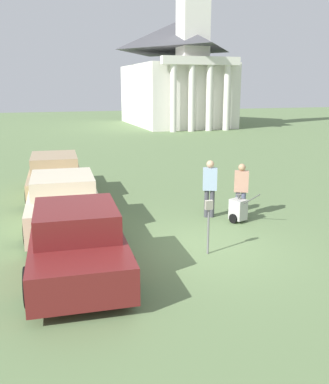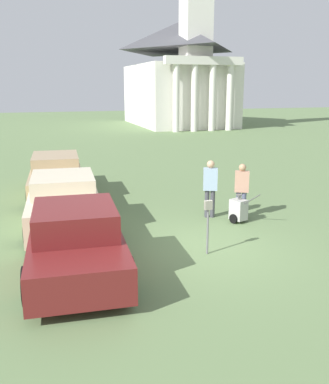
{
  "view_description": "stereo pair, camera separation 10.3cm",
  "coord_description": "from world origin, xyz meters",
  "px_view_note": "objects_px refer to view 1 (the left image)",
  "views": [
    {
      "loc": [
        -3.88,
        -9.16,
        3.92
      ],
      "look_at": [
        -0.43,
        1.63,
        1.1
      ],
      "focal_mm": 40.0,
      "sensor_mm": 36.0,
      "label": 1
    },
    {
      "loc": [
        -3.78,
        -9.19,
        3.92
      ],
      "look_at": [
        -0.43,
        1.63,
        1.1
      ],
      "focal_mm": 40.0,
      "sensor_mm": 36.0,
      "label": 2
    }
  ],
  "objects_px": {
    "church": "(176,67)",
    "parked_car_cream": "(64,201)",
    "parked_car_maroon": "(77,240)",
    "person_worker": "(210,185)",
    "equipment_cart": "(238,209)",
    "person_supervisor": "(241,187)",
    "parking_meter": "(209,217)",
    "parked_car_tan": "(55,176)"
  },
  "relations": [
    {
      "from": "church",
      "to": "parked_car_cream",
      "type": "bearing_deg",
      "value": -114.88
    },
    {
      "from": "parked_car_maroon",
      "to": "person_worker",
      "type": "distance_m",
      "value": 5.09
    },
    {
      "from": "parked_car_maroon",
      "to": "church",
      "type": "bearing_deg",
      "value": 70.91
    },
    {
      "from": "person_worker",
      "to": "equipment_cart",
      "type": "bearing_deg",
      "value": 151.28
    },
    {
      "from": "person_supervisor",
      "to": "equipment_cart",
      "type": "height_order",
      "value": "person_supervisor"
    },
    {
      "from": "person_worker",
      "to": "church",
      "type": "xyz_separation_m",
      "value": [
        9.53,
        30.42,
        4.72
      ]
    },
    {
      "from": "parked_car_cream",
      "to": "equipment_cart",
      "type": "relative_size",
      "value": 5.02
    },
    {
      "from": "parked_car_maroon",
      "to": "parked_car_cream",
      "type": "bearing_deg",
      "value": 93.54
    },
    {
      "from": "parking_meter",
      "to": "person_supervisor",
      "type": "relative_size",
      "value": 0.8
    },
    {
      "from": "person_supervisor",
      "to": "parked_car_tan",
      "type": "bearing_deg",
      "value": -14.68
    },
    {
      "from": "parking_meter",
      "to": "parked_car_tan",
      "type": "bearing_deg",
      "value": 114.02
    },
    {
      "from": "parked_car_tan",
      "to": "equipment_cart",
      "type": "xyz_separation_m",
      "value": [
        4.91,
        -4.91,
        -0.32
      ]
    },
    {
      "from": "parked_car_maroon",
      "to": "person_worker",
      "type": "height_order",
      "value": "person_worker"
    },
    {
      "from": "church",
      "to": "parked_car_tan",
      "type": "bearing_deg",
      "value": -117.79
    },
    {
      "from": "parked_car_cream",
      "to": "person_supervisor",
      "type": "height_order",
      "value": "person_supervisor"
    },
    {
      "from": "person_worker",
      "to": "church",
      "type": "bearing_deg",
      "value": -86.87
    },
    {
      "from": "parked_car_maroon",
      "to": "church",
      "type": "xyz_separation_m",
      "value": [
        13.82,
        33.15,
        5.04
      ]
    },
    {
      "from": "parked_car_maroon",
      "to": "person_supervisor",
      "type": "relative_size",
      "value": 2.84
    },
    {
      "from": "parked_car_tan",
      "to": "equipment_cart",
      "type": "height_order",
      "value": "parked_car_tan"
    },
    {
      "from": "parked_car_maroon",
      "to": "parking_meter",
      "type": "relative_size",
      "value": 3.56
    },
    {
      "from": "parked_car_cream",
      "to": "church",
      "type": "bearing_deg",
      "value": 68.66
    },
    {
      "from": "person_worker",
      "to": "parked_car_cream",
      "type": "bearing_deg",
      "value": 12.2
    },
    {
      "from": "parking_meter",
      "to": "person_supervisor",
      "type": "xyz_separation_m",
      "value": [
        2.11,
        2.41,
        0.02
      ]
    },
    {
      "from": "parking_meter",
      "to": "parked_car_maroon",
      "type": "bearing_deg",
      "value": -179.78
    },
    {
      "from": "parked_car_cream",
      "to": "person_supervisor",
      "type": "distance_m",
      "value": 5.28
    },
    {
      "from": "parking_meter",
      "to": "person_supervisor",
      "type": "bearing_deg",
      "value": 48.81
    },
    {
      "from": "person_worker",
      "to": "person_supervisor",
      "type": "bearing_deg",
      "value": -177.92
    },
    {
      "from": "parked_car_cream",
      "to": "church",
      "type": "distance_m",
      "value": 33.23
    },
    {
      "from": "person_supervisor",
      "to": "parking_meter",
      "type": "bearing_deg",
      "value": 75.01
    },
    {
      "from": "person_supervisor",
      "to": "church",
      "type": "distance_m",
      "value": 32.27
    },
    {
      "from": "person_worker",
      "to": "person_supervisor",
      "type": "relative_size",
      "value": 1.06
    },
    {
      "from": "parked_car_maroon",
      "to": "person_supervisor",
      "type": "bearing_deg",
      "value": 28.6
    },
    {
      "from": "equipment_cart",
      "to": "church",
      "type": "bearing_deg",
      "value": 51.98
    },
    {
      "from": "equipment_cart",
      "to": "church",
      "type": "height_order",
      "value": "church"
    },
    {
      "from": "person_worker",
      "to": "equipment_cart",
      "type": "xyz_separation_m",
      "value": [
        0.61,
        -0.71,
        -0.62
      ]
    },
    {
      "from": "parking_meter",
      "to": "equipment_cart",
      "type": "bearing_deg",
      "value": 47.61
    },
    {
      "from": "person_worker",
      "to": "equipment_cart",
      "type": "relative_size",
      "value": 1.77
    },
    {
      "from": "parked_car_tan",
      "to": "parking_meter",
      "type": "xyz_separation_m",
      "value": [
        3.08,
        -6.91,
        0.22
      ]
    },
    {
      "from": "parked_car_maroon",
      "to": "equipment_cart",
      "type": "xyz_separation_m",
      "value": [
        4.91,
        2.01,
        -0.31
      ]
    },
    {
      "from": "parked_car_cream",
      "to": "parking_meter",
      "type": "xyz_separation_m",
      "value": [
        3.08,
        -3.34,
        0.23
      ]
    },
    {
      "from": "equipment_cart",
      "to": "parked_car_tan",
      "type": "bearing_deg",
      "value": 112.95
    },
    {
      "from": "parked_car_tan",
      "to": "person_supervisor",
      "type": "bearing_deg",
      "value": -37.34
    }
  ]
}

